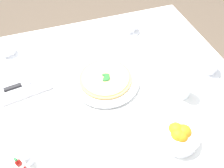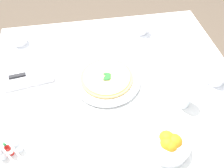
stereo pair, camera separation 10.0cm
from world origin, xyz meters
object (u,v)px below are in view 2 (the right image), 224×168
(coffee_cup_right_edge, at_px, (141,29))
(coffee_cup_near_left, at_px, (216,78))
(pizza, at_px, (107,77))
(citrus_bowl, at_px, (169,144))
(salt_shaker, at_px, (18,147))
(dinner_knife, at_px, (29,74))
(water_glass_far_right, at_px, (184,96))
(coffee_cup_near_right, at_px, (19,40))
(pizza_plate, at_px, (107,79))
(pepper_shaker, at_px, (1,154))
(hot_sauce_bottle, at_px, (9,149))
(napkin_folded, at_px, (29,76))

(coffee_cup_right_edge, distance_m, coffee_cup_near_left, 0.48)
(pizza, distance_m, citrus_bowl, 0.40)
(salt_shaker, bearing_deg, dinner_knife, 88.20)
(coffee_cup_right_edge, height_order, water_glass_far_right, water_glass_far_right)
(coffee_cup_near_right, height_order, coffee_cup_right_edge, coffee_cup_right_edge)
(dinner_knife, distance_m, citrus_bowl, 0.69)
(water_glass_far_right, bearing_deg, salt_shaker, -171.11)
(coffee_cup_right_edge, height_order, citrus_bowl, coffee_cup_right_edge)
(coffee_cup_near_right, xyz_separation_m, salt_shaker, (0.05, -0.62, -0.00))
(pizza_plate, height_order, salt_shaker, salt_shaker)
(pizza_plate, xyz_separation_m, citrus_bowl, (0.17, -0.36, 0.02))
(pizza, distance_m, water_glass_far_right, 0.35)
(dinner_knife, height_order, pepper_shaker, pepper_shaker)
(pizza, relative_size, hot_sauce_bottle, 2.90)
(coffee_cup_right_edge, bearing_deg, pizza_plate, -126.68)
(coffee_cup_near_right, xyz_separation_m, napkin_folded, (0.06, -0.26, -0.02))
(coffee_cup_near_right, distance_m, dinner_knife, 0.26)
(water_glass_far_right, xyz_separation_m, citrus_bowl, (-0.12, -0.19, -0.02))
(coffee_cup_near_left, bearing_deg, napkin_folded, 168.30)
(dinner_knife, bearing_deg, coffee_cup_right_edge, 14.28)
(coffee_cup_near_left, bearing_deg, pizza, 169.37)
(coffee_cup_near_right, height_order, citrus_bowl, citrus_bowl)
(coffee_cup_right_edge, relative_size, water_glass_far_right, 1.16)
(pizza_plate, distance_m, coffee_cup_near_left, 0.49)
(pizza_plate, bearing_deg, pepper_shaker, -144.64)
(pizza, bearing_deg, dinner_knife, 166.69)
(water_glass_far_right, height_order, napkin_folded, water_glass_far_right)
(pizza_plate, distance_m, hot_sauce_bottle, 0.49)
(pizza, height_order, water_glass_far_right, water_glass_far_right)
(coffee_cup_near_left, height_order, hot_sauce_bottle, hot_sauce_bottle)
(citrus_bowl, distance_m, salt_shaker, 0.54)
(salt_shaker, distance_m, pepper_shaker, 0.06)
(coffee_cup_near_left, xyz_separation_m, pepper_shaker, (-0.91, -0.21, -0.01))
(coffee_cup_right_edge, relative_size, coffee_cup_near_left, 0.98)
(pizza_plate, xyz_separation_m, napkin_folded, (-0.36, 0.08, -0.00))
(napkin_folded, bearing_deg, pepper_shaker, -108.14)
(citrus_bowl, xyz_separation_m, pepper_shaker, (-0.59, 0.06, -0.00))
(hot_sauce_bottle, bearing_deg, salt_shaker, 19.65)
(napkin_folded, distance_m, salt_shaker, 0.36)
(coffee_cup_near_left, bearing_deg, coffee_cup_near_right, 154.52)
(pizza, height_order, coffee_cup_near_left, coffee_cup_near_left)
(dinner_knife, distance_m, salt_shaker, 0.36)
(dinner_knife, distance_m, hot_sauce_bottle, 0.38)
(coffee_cup_near_right, height_order, hot_sauce_bottle, hot_sauce_bottle)
(water_glass_far_right, relative_size, dinner_knife, 0.57)
(coffee_cup_near_right, relative_size, pepper_shaker, 2.31)
(water_glass_far_right, bearing_deg, hot_sauce_bottle, -170.66)
(citrus_bowl, bearing_deg, pepper_shaker, 174.11)
(coffee_cup_near_right, relative_size, water_glass_far_right, 1.16)
(coffee_cup_near_left, bearing_deg, citrus_bowl, -139.09)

